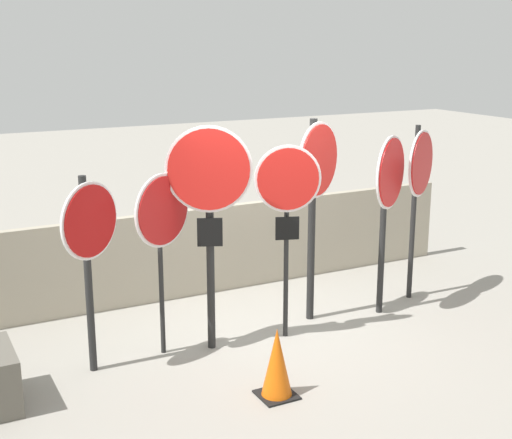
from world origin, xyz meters
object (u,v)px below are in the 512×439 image
(stop_sign_4, at_px, (316,183))
(stop_sign_3, at_px, (288,195))
(stop_sign_2, at_px, (209,196))
(stop_sign_5, at_px, (389,189))
(stop_sign_0, at_px, (89,239))
(stop_sign_6, at_px, (419,176))
(stop_sign_1, at_px, (162,220))
(traffic_cone_0, at_px, (277,363))

(stop_sign_4, bearing_deg, stop_sign_3, -179.05)
(stop_sign_2, height_order, stop_sign_3, stop_sign_2)
(stop_sign_4, relative_size, stop_sign_5, 1.10)
(stop_sign_0, xyz_separation_m, stop_sign_3, (2.17, -0.16, 0.25))
(stop_sign_5, xyz_separation_m, stop_sign_6, (0.68, 0.25, 0.06))
(stop_sign_1, bearing_deg, stop_sign_0, 158.14)
(stop_sign_5, height_order, stop_sign_6, stop_sign_6)
(stop_sign_4, xyz_separation_m, stop_sign_5, (0.89, -0.23, -0.12))
(stop_sign_2, distance_m, traffic_cone_0, 1.89)
(stop_sign_0, bearing_deg, stop_sign_1, -28.60)
(stop_sign_0, xyz_separation_m, stop_sign_5, (3.63, -0.06, 0.16))
(stop_sign_6, bearing_deg, stop_sign_5, 168.71)
(stop_sign_3, bearing_deg, stop_sign_4, 48.80)
(stop_sign_5, xyz_separation_m, traffic_cone_0, (-2.23, -1.27, -1.25))
(stop_sign_5, height_order, traffic_cone_0, stop_sign_5)
(stop_sign_0, xyz_separation_m, stop_sign_6, (4.31, 0.19, 0.22))
(traffic_cone_0, bearing_deg, stop_sign_5, 29.57)
(stop_sign_1, xyz_separation_m, stop_sign_5, (2.84, -0.13, 0.08))
(stop_sign_2, height_order, stop_sign_4, stop_sign_2)
(stop_sign_4, height_order, stop_sign_6, stop_sign_4)
(stop_sign_0, relative_size, stop_sign_5, 0.92)
(stop_sign_3, distance_m, stop_sign_4, 0.66)
(stop_sign_1, height_order, stop_sign_4, stop_sign_4)
(stop_sign_0, distance_m, stop_sign_1, 0.80)
(stop_sign_2, distance_m, stop_sign_4, 1.48)
(stop_sign_3, distance_m, traffic_cone_0, 1.94)
(stop_sign_0, relative_size, stop_sign_2, 0.83)
(stop_sign_5, bearing_deg, stop_sign_1, 145.15)
(stop_sign_0, bearing_deg, stop_sign_5, -34.27)
(stop_sign_2, height_order, stop_sign_6, stop_sign_2)
(stop_sign_1, height_order, stop_sign_2, stop_sign_2)
(stop_sign_6, height_order, traffic_cone_0, stop_sign_6)
(stop_sign_4, relative_size, stop_sign_6, 1.07)
(stop_sign_3, bearing_deg, stop_sign_2, -167.42)
(stop_sign_1, bearing_deg, stop_sign_6, -24.50)
(stop_sign_0, relative_size, stop_sign_1, 1.03)
(stop_sign_6, bearing_deg, stop_sign_3, 157.55)
(stop_sign_0, xyz_separation_m, stop_sign_2, (1.28, -0.06, 0.31))
(traffic_cone_0, bearing_deg, stop_sign_2, 95.54)
(stop_sign_3, xyz_separation_m, stop_sign_6, (2.14, 0.35, -0.03))
(stop_sign_3, height_order, stop_sign_6, stop_sign_6)
(stop_sign_1, xyz_separation_m, stop_sign_6, (3.52, 0.13, 0.14))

